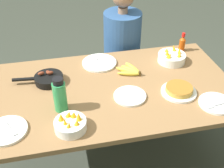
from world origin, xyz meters
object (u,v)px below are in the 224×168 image
at_px(empty_plate_mid_edge, 6,131).
at_px(hot_sauce_bottle, 182,43).
at_px(fruit_bowl_mango, 172,57).
at_px(water_bottle, 60,95).
at_px(person_figure, 122,62).
at_px(empty_plate_far_right, 99,63).
at_px(skillet, 48,79).
at_px(empty_plate_far_left, 216,103).
at_px(banana_bunch, 131,71).
at_px(fruit_bowl_citrus, 70,124).
at_px(frittata_plate_center, 179,90).
at_px(empty_plate_near_front, 130,96).

height_order(empty_plate_mid_edge, hot_sauce_bottle, hot_sauce_bottle).
relative_size(fruit_bowl_mango, water_bottle, 0.93).
bearing_deg(person_figure, empty_plate_far_right, -126.69).
bearing_deg(fruit_bowl_mango, empty_plate_mid_edge, -156.69).
bearing_deg(skillet, empty_plate_far_left, 160.75).
height_order(banana_bunch, empty_plate_far_right, banana_bunch).
distance_m(fruit_bowl_mango, water_bottle, 0.95).
height_order(empty_plate_far_left, empty_plate_mid_edge, same).
height_order(fruit_bowl_mango, hot_sauce_bottle, hot_sauce_bottle).
bearing_deg(person_figure, empty_plate_mid_edge, -133.32).
relative_size(skillet, empty_plate_far_right, 1.31).
relative_size(skillet, empty_plate_far_left, 1.59).
height_order(skillet, water_bottle, water_bottle).
distance_m(skillet, fruit_bowl_mango, 0.94).
height_order(fruit_bowl_citrus, person_figure, person_figure).
bearing_deg(frittata_plate_center, empty_plate_far_left, -41.28).
height_order(empty_plate_far_right, fruit_bowl_mango, fruit_bowl_mango).
xyz_separation_m(empty_plate_far_right, hot_sauce_bottle, (0.70, 0.06, 0.06)).
bearing_deg(hot_sauce_bottle, empty_plate_far_left, -95.42).
bearing_deg(person_figure, fruit_bowl_mango, -58.23).
bearing_deg(fruit_bowl_citrus, frittata_plate_center, 14.01).
bearing_deg(fruit_bowl_citrus, banana_bunch, 45.14).
xyz_separation_m(hot_sauce_bottle, person_figure, (-0.42, 0.30, -0.30)).
relative_size(fruit_bowl_citrus, water_bottle, 0.81).
bearing_deg(skillet, empty_plate_mid_edge, 65.94).
height_order(skillet, person_figure, person_figure).
height_order(fruit_bowl_citrus, hot_sauce_bottle, hot_sauce_bottle).
xyz_separation_m(banana_bunch, empty_plate_near_front, (-0.08, -0.27, -0.01)).
bearing_deg(empty_plate_far_left, empty_plate_mid_edge, 178.48).
height_order(empty_plate_near_front, person_figure, person_figure).
height_order(banana_bunch, skillet, skillet).
bearing_deg(person_figure, empty_plate_near_front, -100.46).
relative_size(empty_plate_far_right, fruit_bowl_citrus, 1.44).
distance_m(empty_plate_far_left, empty_plate_mid_edge, 1.26).
bearing_deg(water_bottle, fruit_bowl_mango, 23.70).
bearing_deg(fruit_bowl_mango, empty_plate_near_front, -140.14).
bearing_deg(empty_plate_far_left, water_bottle, 170.29).
relative_size(banana_bunch, frittata_plate_center, 0.82).
bearing_deg(fruit_bowl_mango, fruit_bowl_citrus, -145.74).
distance_m(banana_bunch, fruit_bowl_citrus, 0.68).
distance_m(empty_plate_near_front, fruit_bowl_citrus, 0.45).
bearing_deg(fruit_bowl_mango, empty_plate_far_right, 171.10).
bearing_deg(empty_plate_far_right, person_figure, 53.31).
xyz_separation_m(fruit_bowl_mango, person_figure, (-0.28, 0.45, -0.27)).
bearing_deg(person_figure, water_bottle, -125.34).
bearing_deg(empty_plate_far_left, frittata_plate_center, 138.72).
distance_m(hot_sauce_bottle, person_figure, 0.60).
bearing_deg(empty_plate_far_right, fruit_bowl_citrus, -113.19).
bearing_deg(empty_plate_near_front, empty_plate_far_right, 105.41).
xyz_separation_m(empty_plate_near_front, fruit_bowl_citrus, (-0.40, -0.21, 0.03)).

